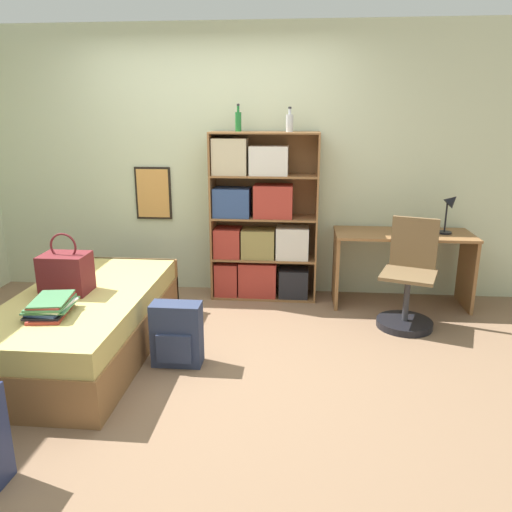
# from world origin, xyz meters

# --- Properties ---
(ground_plane) EXTENTS (14.00, 14.00, 0.00)m
(ground_plane) POSITION_xyz_m (0.00, 0.00, 0.00)
(ground_plane) COLOR #84664C
(wall_back) EXTENTS (10.00, 0.09, 2.60)m
(wall_back) POSITION_xyz_m (-0.00, 1.57, 1.30)
(wall_back) COLOR beige
(wall_back) RESTS_ON ground_plane
(bed) EXTENTS (0.97, 1.92, 0.48)m
(bed) POSITION_xyz_m (-0.74, 0.02, 0.24)
(bed) COLOR olive
(bed) RESTS_ON ground_plane
(handbag) EXTENTS (0.34, 0.26, 0.46)m
(handbag) POSITION_xyz_m (-0.86, 0.02, 0.63)
(handbag) COLOR maroon
(handbag) RESTS_ON bed
(book_stack_on_bed) EXTENTS (0.32, 0.39, 0.11)m
(book_stack_on_bed) POSITION_xyz_m (-0.77, -0.42, 0.54)
(book_stack_on_bed) COLOR #B2382D
(book_stack_on_bed) RESTS_ON bed
(bookcase) EXTENTS (1.02, 0.33, 1.61)m
(bookcase) POSITION_xyz_m (0.47, 1.35, 0.73)
(bookcase) COLOR olive
(bookcase) RESTS_ON ground_plane
(bottle_green) EXTENTS (0.06, 0.06, 0.25)m
(bottle_green) POSITION_xyz_m (0.28, 1.35, 1.71)
(bottle_green) COLOR #1E6B2D
(bottle_green) RESTS_ON bookcase
(bottle_brown) EXTENTS (0.07, 0.07, 0.22)m
(bottle_brown) POSITION_xyz_m (0.75, 1.33, 1.70)
(bottle_brown) COLOR #B7BCC1
(bottle_brown) RESTS_ON bookcase
(desk) EXTENTS (1.27, 0.53, 0.71)m
(desk) POSITION_xyz_m (1.84, 1.26, 0.50)
(desk) COLOR olive
(desk) RESTS_ON ground_plane
(desk_lamp) EXTENTS (0.18, 0.13, 0.39)m
(desk_lamp) POSITION_xyz_m (2.24, 1.27, 0.96)
(desk_lamp) COLOR black
(desk_lamp) RESTS_ON desk
(desk_chair) EXTENTS (0.55, 0.55, 0.92)m
(desk_chair) POSITION_xyz_m (1.81, 0.75, 0.30)
(desk_chair) COLOR black
(desk_chair) RESTS_ON ground_plane
(backpack) EXTENTS (0.36, 0.21, 0.47)m
(backpack) POSITION_xyz_m (0.00, -0.12, 0.23)
(backpack) COLOR #2D3856
(backpack) RESTS_ON ground_plane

